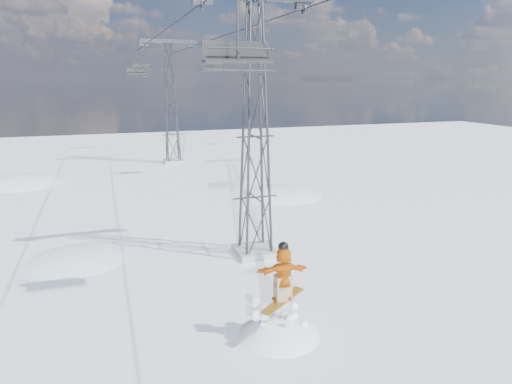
% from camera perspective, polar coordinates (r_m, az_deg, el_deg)
% --- Properties ---
extents(ground, '(120.00, 120.00, 0.00)m').
position_cam_1_polar(ground, '(14.61, 7.31, -19.21)').
color(ground, white).
rests_on(ground, ground).
extents(snow_terrain, '(39.00, 37.00, 22.00)m').
position_cam_1_polar(snow_terrain, '(36.65, -15.65, -15.18)').
color(snow_terrain, white).
rests_on(snow_terrain, ground).
extents(lift_tower_near, '(5.20, 1.80, 11.43)m').
position_cam_1_polar(lift_tower_near, '(20.10, -0.11, 6.85)').
color(lift_tower_near, '#999999').
rests_on(lift_tower_near, ground).
extents(lift_tower_far, '(5.20, 1.80, 11.43)m').
position_cam_1_polar(lift_tower_far, '(44.44, -10.57, 10.56)').
color(lift_tower_far, '#999999').
rests_on(lift_tower_far, ground).
extents(haul_cables, '(4.46, 51.00, 0.06)m').
position_cam_1_polar(haul_cables, '(31.20, -7.23, 19.20)').
color(haul_cables, black).
rests_on(haul_cables, ground).
extents(snowboarder_jump, '(4.40, 4.40, 7.19)m').
position_cam_1_polar(snowboarder_jump, '(16.22, 2.80, -22.27)').
color(snowboarder_jump, white).
rests_on(snowboarder_jump, ground).
extents(lift_chair_near, '(2.16, 0.62, 2.68)m').
position_cam_1_polar(lift_chair_near, '(14.66, -2.33, 16.86)').
color(lift_chair_near, black).
rests_on(lift_chair_near, ground).
extents(lift_chair_mid, '(1.92, 0.55, 2.38)m').
position_cam_1_polar(lift_chair_mid, '(36.86, -5.42, 15.47)').
color(lift_chair_mid, black).
rests_on(lift_chair_mid, ground).
extents(lift_chair_far, '(1.86, 0.53, 2.30)m').
position_cam_1_polar(lift_chair_far, '(46.63, -14.00, 14.89)').
color(lift_chair_far, black).
rests_on(lift_chair_far, ground).
extents(lift_chair_extra, '(2.18, 0.63, 2.70)m').
position_cam_1_polar(lift_chair_extra, '(53.15, -14.62, 14.36)').
color(lift_chair_extra, black).
rests_on(lift_chair_extra, ground).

